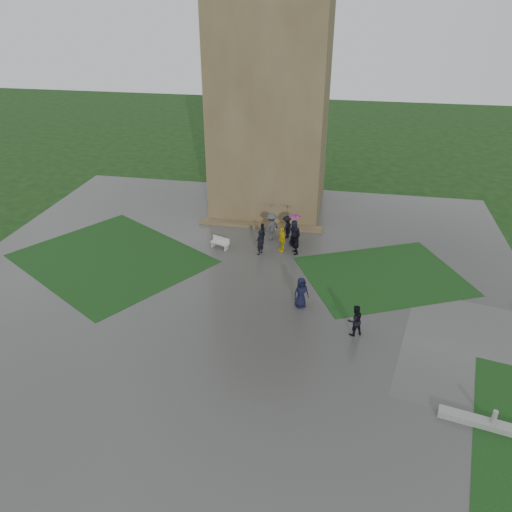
% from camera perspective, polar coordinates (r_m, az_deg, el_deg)
% --- Properties ---
extents(ground, '(120.00, 120.00, 0.00)m').
position_cam_1_polar(ground, '(27.20, -3.52, -5.85)').
color(ground, black).
extents(plaza, '(34.00, 34.00, 0.02)m').
position_cam_1_polar(plaza, '(28.83, -2.57, -3.66)').
color(plaza, '#3B3A38').
rests_on(plaza, ground).
extents(lawn_inset_left, '(14.10, 13.46, 0.01)m').
position_cam_1_polar(lawn_inset_left, '(33.18, -16.22, -0.28)').
color(lawn_inset_left, '#123412').
rests_on(lawn_inset_left, plaza).
extents(lawn_inset_right, '(11.12, 10.15, 0.01)m').
position_cam_1_polar(lawn_inset_right, '(30.92, 14.28, -2.19)').
color(lawn_inset_right, '#123412').
rests_on(lawn_inset_right, plaza).
extents(tower, '(8.00, 8.00, 18.00)m').
position_cam_1_polar(tower, '(37.80, 1.80, 18.67)').
color(tower, brown).
rests_on(tower, ground).
extents(tower_plinth, '(9.00, 0.80, 0.22)m').
position_cam_1_polar(tower_plinth, '(36.21, 0.49, 3.54)').
color(tower_plinth, brown).
rests_on(tower_plinth, plaza).
extents(bench, '(1.38, 0.87, 0.76)m').
position_cam_1_polar(bench, '(33.10, -4.12, 1.54)').
color(bench, '#B6B7B2').
rests_on(bench, plaza).
extents(visitor_cluster, '(3.13, 3.72, 2.64)m').
position_cam_1_polar(visitor_cluster, '(33.25, 2.97, 3.08)').
color(visitor_cluster, black).
rests_on(visitor_cluster, plaza).
extents(pedestrian_mid, '(1.03, 0.94, 1.74)m').
position_cam_1_polar(pedestrian_mid, '(26.83, 5.18, -4.18)').
color(pedestrian_mid, black).
rests_on(pedestrian_mid, plaza).
extents(pedestrian_near, '(0.93, 0.80, 1.66)m').
position_cam_1_polar(pedestrian_near, '(25.14, 11.23, -7.23)').
color(pedestrian_near, black).
rests_on(pedestrian_near, plaza).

